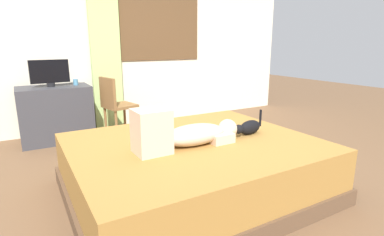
{
  "coord_description": "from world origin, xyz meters",
  "views": [
    {
      "loc": [
        -1.4,
        -2.23,
        1.3
      ],
      "look_at": [
        -0.05,
        0.11,
        0.63
      ],
      "focal_mm": 28.28,
      "sensor_mm": 36.0,
      "label": 1
    }
  ],
  "objects_px": {
    "cup": "(76,82)",
    "chair_by_desk": "(115,103)",
    "desk": "(56,114)",
    "tv_monitor": "(50,73)",
    "bed": "(194,167)",
    "cat": "(249,127)",
    "person_lying": "(184,133)"
  },
  "relations": [
    {
      "from": "person_lying",
      "to": "cat",
      "type": "bearing_deg",
      "value": -0.32
    },
    {
      "from": "bed",
      "to": "cup",
      "type": "height_order",
      "value": "cup"
    },
    {
      "from": "bed",
      "to": "tv_monitor",
      "type": "bearing_deg",
      "value": 111.43
    },
    {
      "from": "desk",
      "to": "tv_monitor",
      "type": "height_order",
      "value": "tv_monitor"
    },
    {
      "from": "chair_by_desk",
      "to": "tv_monitor",
      "type": "bearing_deg",
      "value": 154.27
    },
    {
      "from": "tv_monitor",
      "to": "cup",
      "type": "distance_m",
      "value": 0.34
    },
    {
      "from": "bed",
      "to": "person_lying",
      "type": "height_order",
      "value": "person_lying"
    },
    {
      "from": "bed",
      "to": "cat",
      "type": "height_order",
      "value": "cat"
    },
    {
      "from": "person_lying",
      "to": "tv_monitor",
      "type": "xyz_separation_m",
      "value": [
        -0.74,
        2.3,
        0.33
      ]
    },
    {
      "from": "desk",
      "to": "cup",
      "type": "relative_size",
      "value": 10.99
    },
    {
      "from": "person_lying",
      "to": "chair_by_desk",
      "type": "bearing_deg",
      "value": 90.16
    },
    {
      "from": "bed",
      "to": "tv_monitor",
      "type": "xyz_separation_m",
      "value": [
        -0.87,
        2.22,
        0.69
      ]
    },
    {
      "from": "person_lying",
      "to": "tv_monitor",
      "type": "height_order",
      "value": "tv_monitor"
    },
    {
      "from": "bed",
      "to": "chair_by_desk",
      "type": "bearing_deg",
      "value": 94.27
    },
    {
      "from": "desk",
      "to": "cup",
      "type": "xyz_separation_m",
      "value": [
        0.29,
        -0.0,
        0.41
      ]
    },
    {
      "from": "tv_monitor",
      "to": "chair_by_desk",
      "type": "relative_size",
      "value": 0.56
    },
    {
      "from": "person_lying",
      "to": "desk",
      "type": "height_order",
      "value": "person_lying"
    },
    {
      "from": "person_lying",
      "to": "cup",
      "type": "bearing_deg",
      "value": 100.61
    },
    {
      "from": "bed",
      "to": "chair_by_desk",
      "type": "height_order",
      "value": "chair_by_desk"
    },
    {
      "from": "desk",
      "to": "chair_by_desk",
      "type": "bearing_deg",
      "value": -26.4
    },
    {
      "from": "tv_monitor",
      "to": "cup",
      "type": "xyz_separation_m",
      "value": [
        0.31,
        -0.0,
        -0.14
      ]
    },
    {
      "from": "cat",
      "to": "chair_by_desk",
      "type": "height_order",
      "value": "chair_by_desk"
    },
    {
      "from": "cup",
      "to": "chair_by_desk",
      "type": "height_order",
      "value": "chair_by_desk"
    },
    {
      "from": "bed",
      "to": "desk",
      "type": "bearing_deg",
      "value": 110.95
    },
    {
      "from": "bed",
      "to": "chair_by_desk",
      "type": "distance_m",
      "value": 1.89
    },
    {
      "from": "person_lying",
      "to": "chair_by_desk",
      "type": "height_order",
      "value": "chair_by_desk"
    },
    {
      "from": "cat",
      "to": "desk",
      "type": "xyz_separation_m",
      "value": [
        -1.39,
        2.3,
        -0.18
      ]
    },
    {
      "from": "person_lying",
      "to": "desk",
      "type": "xyz_separation_m",
      "value": [
        -0.72,
        2.3,
        -0.22
      ]
    },
    {
      "from": "tv_monitor",
      "to": "bed",
      "type": "bearing_deg",
      "value": -68.57
    },
    {
      "from": "cat",
      "to": "bed",
      "type": "bearing_deg",
      "value": 171.4
    },
    {
      "from": "person_lying",
      "to": "cup",
      "type": "xyz_separation_m",
      "value": [
        -0.43,
        2.3,
        0.19
      ]
    },
    {
      "from": "cat",
      "to": "desk",
      "type": "bearing_deg",
      "value": 121.09
    }
  ]
}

